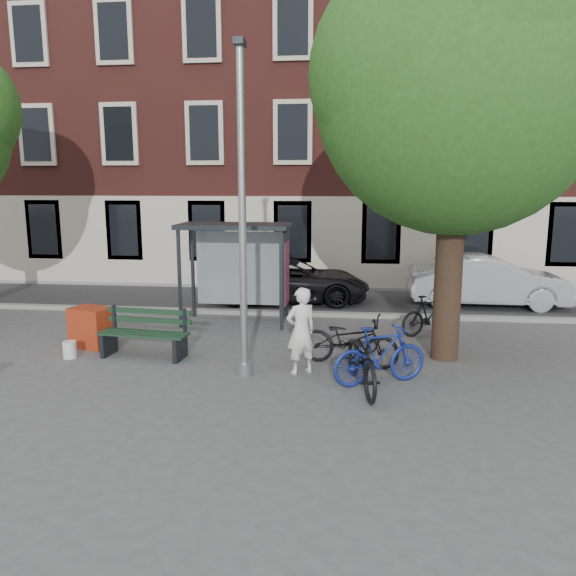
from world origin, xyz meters
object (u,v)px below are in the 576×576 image
at_px(painter, 301,331).
at_px(bike_b, 380,355).
at_px(notice_sign, 445,295).
at_px(bench, 145,336).
at_px(bus_shelter, 250,251).
at_px(lamppost, 243,231).
at_px(bike_a, 349,340).
at_px(car_dark, 293,281).
at_px(bike_c, 362,359).
at_px(car_silver, 488,281).
at_px(bike_d, 430,315).
at_px(red_stand, 92,327).

relative_size(painter, bike_b, 0.92).
bearing_deg(notice_sign, painter, -160.48).
bearing_deg(bench, bus_shelter, 67.72).
distance_m(lamppost, bus_shelter, 4.24).
xyz_separation_m(bike_a, car_dark, (-1.78, 6.10, 0.13)).
distance_m(bike_c, car_silver, 8.32).
height_order(lamppost, car_silver, lamppost).
relative_size(lamppost, bike_c, 2.92).
distance_m(bus_shelter, bike_c, 5.58).
xyz_separation_m(bike_d, red_stand, (-7.72, -1.89, -0.05)).
xyz_separation_m(bike_c, bike_d, (1.71, 3.88, -0.05)).
height_order(painter, red_stand, painter).
bearing_deg(bus_shelter, car_dark, 73.59).
distance_m(car_dark, red_stand, 6.74).
bearing_deg(bike_a, notice_sign, -44.77).
distance_m(bike_b, red_stand, 6.57).
bearing_deg(bike_d, notice_sign, 153.38).
bearing_deg(bike_c, bike_d, 54.43).
distance_m(red_stand, notice_sign, 7.88).
bearing_deg(car_dark, lamppost, 175.50).
height_order(bike_a, car_silver, car_silver).
height_order(car_silver, notice_sign, notice_sign).
height_order(bench, red_stand, bench).
bearing_deg(car_silver, bench, 126.17).
relative_size(car_dark, car_silver, 1.02).
bearing_deg(bike_c, bus_shelter, 109.88).
xyz_separation_m(lamppost, notice_sign, (4.05, 2.02, -1.52)).
relative_size(bike_b, car_dark, 0.39).
height_order(bench, car_silver, car_silver).
relative_size(bench, bike_b, 1.06).
xyz_separation_m(car_dark, notice_sign, (3.83, -4.89, 0.60)).
height_order(bus_shelter, car_dark, bus_shelter).
distance_m(car_silver, red_stand, 11.24).
xyz_separation_m(painter, red_stand, (-4.85, 1.26, -0.40)).
height_order(painter, car_silver, painter).
relative_size(bench, bike_d, 1.19).
height_order(bike_a, bike_d, bike_a).
bearing_deg(notice_sign, bike_c, -137.29).
relative_size(bike_c, car_dark, 0.44).
bearing_deg(bike_a, bench, 102.99).
xyz_separation_m(bus_shelter, bike_a, (2.61, -3.30, -1.39)).
bearing_deg(bench, painter, -5.59).
relative_size(bike_b, bike_d, 1.12).
bearing_deg(lamppost, car_dark, 88.19).
bearing_deg(bike_a, red_stand, 97.79).
xyz_separation_m(lamppost, bench, (-2.32, 0.92, -2.33)).
bearing_deg(bike_a, lamppost, 126.51).
xyz_separation_m(bus_shelter, bike_c, (2.84, -4.61, -1.37)).
relative_size(red_stand, notice_sign, 0.51).
height_order(bench, car_dark, car_dark).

